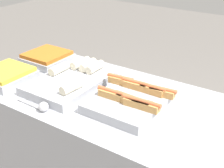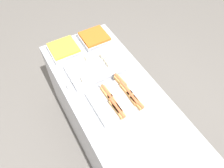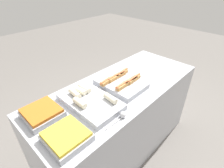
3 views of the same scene
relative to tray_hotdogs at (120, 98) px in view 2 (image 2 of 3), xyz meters
name	(u,v)px [view 2 (image 2 of 3)]	position (x,y,z in m)	size (l,w,h in m)	color
ground_plane	(117,143)	(-0.02, 0.00, -0.97)	(12.00, 12.00, 0.00)	slate
counter	(118,124)	(-0.02, 0.00, -0.50)	(1.89, 0.76, 0.94)	#A8AAB2
tray_hotdogs	(120,98)	(0.00, 0.00, 0.00)	(0.41, 0.47, 0.10)	#A8AAB2
tray_wraps	(98,67)	(-0.40, 0.01, 0.00)	(0.34, 0.56, 0.10)	#A8AAB2
tray_side_front	(64,50)	(-0.77, -0.18, 0.00)	(0.27, 0.28, 0.07)	#A8AAB2
tray_side_back	(95,38)	(-0.77, 0.16, 0.00)	(0.27, 0.28, 0.07)	#A8AAB2
serving_spoon_near	(69,85)	(-0.35, -0.31, -0.01)	(0.22, 0.05, 0.05)	silver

